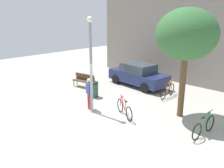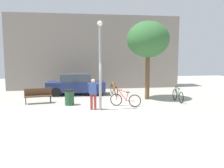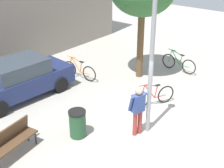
% 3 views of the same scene
% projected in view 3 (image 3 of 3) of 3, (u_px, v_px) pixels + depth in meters
% --- Properties ---
extents(ground_plane, '(36.00, 36.00, 0.00)m').
position_uv_depth(ground_plane, '(155.00, 123.00, 10.54)').
color(ground_plane, '#A8A399').
extents(lamppost, '(0.28, 0.28, 4.69)m').
position_uv_depth(lamppost, '(152.00, 54.00, 8.96)').
color(lamppost, gray).
rests_on(lamppost, ground_plane).
extents(person_by_lamppost, '(0.63, 0.41, 1.67)m').
position_uv_depth(person_by_lamppost, '(138.00, 108.00, 9.56)').
color(person_by_lamppost, '#9E3833').
rests_on(person_by_lamppost, ground_plane).
extents(park_bench, '(1.66, 0.73, 0.92)m').
position_uv_depth(park_bench, '(11.00, 139.00, 8.81)').
color(park_bench, '#513823').
rests_on(park_bench, ground_plane).
extents(bicycle_orange, '(0.25, 1.80, 0.97)m').
position_uv_depth(bicycle_orange, '(79.00, 70.00, 13.65)').
color(bicycle_orange, black).
rests_on(bicycle_orange, ground_plane).
extents(bicycle_red, '(1.65, 0.84, 0.97)m').
position_uv_depth(bicycle_red, '(153.00, 97.00, 11.45)').
color(bicycle_red, black).
rests_on(bicycle_red, ground_plane).
extents(bicycle_green, '(0.16, 1.81, 0.97)m').
position_uv_depth(bicycle_green, '(178.00, 63.00, 14.42)').
color(bicycle_green, black).
rests_on(bicycle_green, ground_plane).
extents(parked_car_navy, '(4.33, 2.09, 1.55)m').
position_uv_depth(parked_car_navy, '(19.00, 79.00, 11.93)').
color(parked_car_navy, navy).
rests_on(parked_car_navy, ground_plane).
extents(trash_bin, '(0.56, 0.56, 0.91)m').
position_uv_depth(trash_bin, '(78.00, 123.00, 9.69)').
color(trash_bin, '#234C2D').
rests_on(trash_bin, ground_plane).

